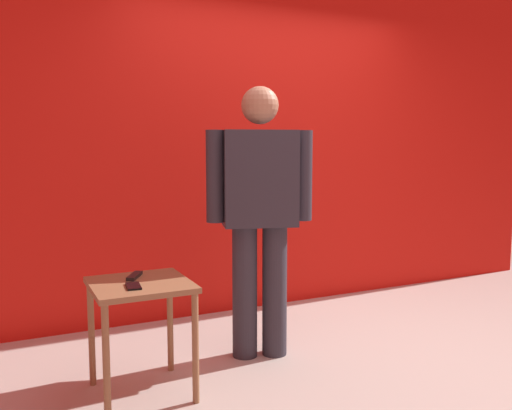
# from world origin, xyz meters

# --- Properties ---
(ground_plane) EXTENTS (12.00, 12.00, 0.00)m
(ground_plane) POSITION_xyz_m (0.00, 0.00, 0.00)
(ground_plane) COLOR #B7B2A8
(back_wall_red) EXTENTS (5.89, 0.12, 3.36)m
(back_wall_red) POSITION_xyz_m (0.00, 1.48, 1.68)
(back_wall_red) COLOR red
(back_wall_red) RESTS_ON ground_plane
(standing_person) EXTENTS (0.68, 0.35, 1.72)m
(standing_person) POSITION_xyz_m (-0.59, 0.47, 0.96)
(standing_person) COLOR #2D2D38
(standing_person) RESTS_ON ground_plane
(side_table) EXTENTS (0.52, 0.52, 0.62)m
(side_table) POSITION_xyz_m (-1.41, 0.26, 0.52)
(side_table) COLOR olive
(side_table) RESTS_ON ground_plane
(cell_phone) EXTENTS (0.09, 0.15, 0.01)m
(cell_phone) POSITION_xyz_m (-1.46, 0.17, 0.63)
(cell_phone) COLOR black
(cell_phone) RESTS_ON side_table
(tv_remote) EXTENTS (0.12, 0.17, 0.02)m
(tv_remote) POSITION_xyz_m (-1.41, 0.37, 0.63)
(tv_remote) COLOR black
(tv_remote) RESTS_ON side_table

